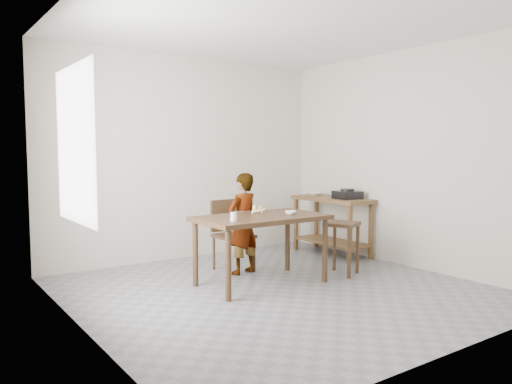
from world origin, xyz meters
TOP-DOWN VIEW (x-y plane):
  - floor at (0.00, 0.00)m, footprint 4.00×4.00m
  - ceiling at (0.00, 0.00)m, footprint 4.00×4.00m
  - wall_back at (0.00, 2.02)m, footprint 4.00×0.04m
  - wall_front at (0.00, -2.02)m, footprint 4.00×0.04m
  - wall_left at (-2.02, 0.00)m, footprint 0.04×4.00m
  - wall_right at (2.02, 0.00)m, footprint 0.04×4.00m
  - window_pane at (-1.97, 0.20)m, footprint 0.02×1.10m
  - dining_table at (0.00, 0.30)m, footprint 1.40×0.80m
  - prep_counter at (1.72, 1.00)m, footprint 0.50×1.20m
  - child at (0.09, 0.80)m, footprint 0.49×0.37m
  - dining_chair at (0.09, 1.00)m, footprint 0.42×0.42m
  - stool at (1.02, 0.10)m, footprint 0.46×0.46m
  - glass_tumbler at (-0.46, 0.13)m, footprint 0.09×0.09m
  - small_bowl at (0.33, 0.20)m, footprint 0.13×0.13m
  - banana at (0.10, 0.49)m, footprint 0.19×0.14m
  - serving_bowl at (1.71, 1.35)m, footprint 0.22×0.22m
  - gas_burner at (1.76, 0.75)m, footprint 0.37×0.37m

SIDE VIEW (x-z plane):
  - floor at x=0.00m, z-range -0.04..0.00m
  - stool at x=1.02m, z-range 0.00..0.62m
  - dining_table at x=0.00m, z-range 0.00..0.75m
  - prep_counter at x=1.72m, z-range 0.00..0.80m
  - dining_chair at x=0.09m, z-range 0.00..0.85m
  - child at x=0.09m, z-range 0.00..1.19m
  - small_bowl at x=0.33m, z-range 0.75..0.79m
  - banana at x=0.10m, z-range 0.75..0.81m
  - glass_tumbler at x=-0.46m, z-range 0.75..0.84m
  - serving_bowl at x=1.71m, z-range 0.80..0.85m
  - gas_burner at x=1.76m, z-range 0.80..0.90m
  - wall_back at x=0.00m, z-range 0.00..2.70m
  - wall_front at x=0.00m, z-range 0.00..2.70m
  - wall_left at x=-2.02m, z-range 0.00..2.70m
  - wall_right at x=2.02m, z-range 0.00..2.70m
  - window_pane at x=-1.97m, z-range 0.85..2.15m
  - ceiling at x=0.00m, z-range 2.70..2.74m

